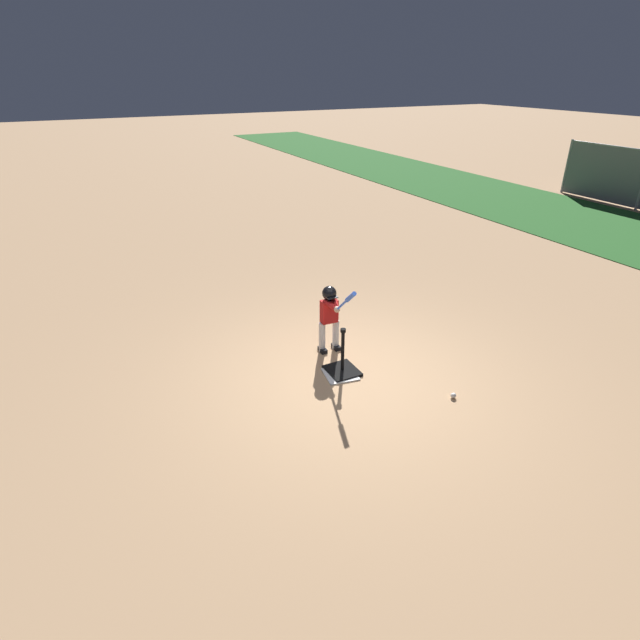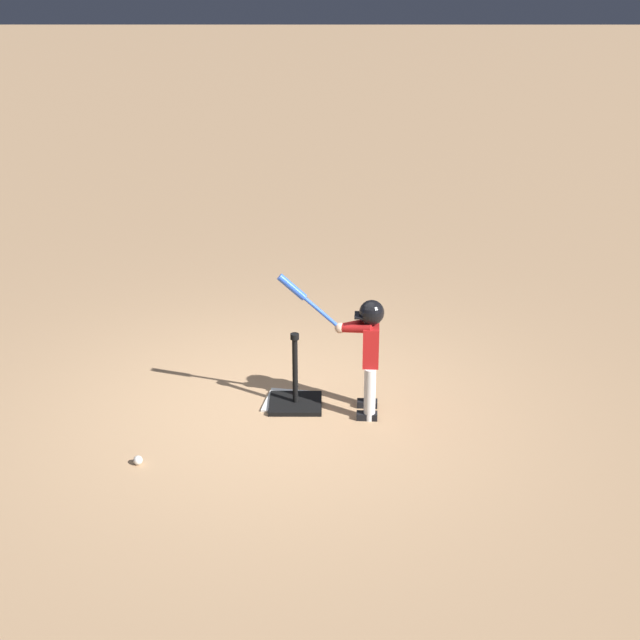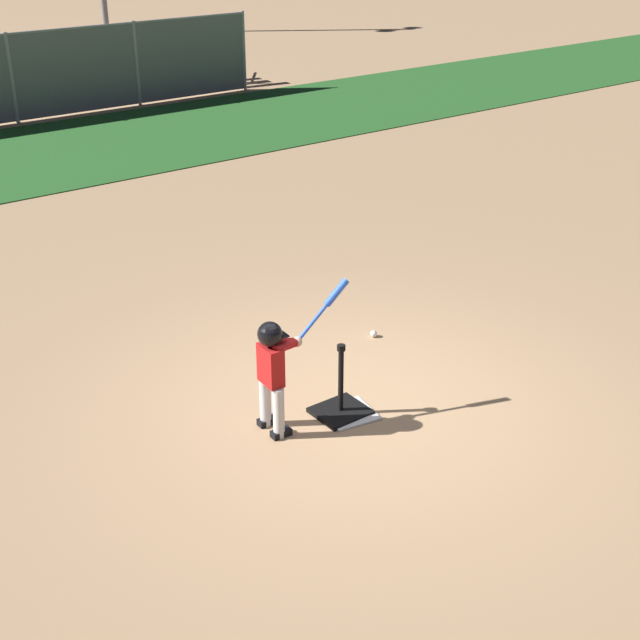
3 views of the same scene
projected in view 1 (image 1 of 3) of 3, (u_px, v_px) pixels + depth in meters
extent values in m
plane|color=tan|center=(352.00, 379.00, 6.96)|extent=(90.00, 90.00, 0.00)
cylinder|color=#9E9EA3|center=(567.00, 166.00, 17.07)|extent=(0.08, 0.08, 1.76)
cube|color=white|center=(340.00, 374.00, 7.05)|extent=(0.51, 0.51, 0.02)
cube|color=black|center=(342.00, 371.00, 7.11)|extent=(0.47, 0.42, 0.04)
cylinder|color=black|center=(343.00, 351.00, 6.97)|extent=(0.05, 0.05, 0.61)
cylinder|color=black|center=(343.00, 331.00, 6.82)|extent=(0.08, 0.08, 0.05)
cylinder|color=silver|center=(336.00, 334.00, 7.63)|extent=(0.11, 0.11, 0.48)
cube|color=black|center=(336.00, 347.00, 7.70)|extent=(0.18, 0.10, 0.06)
cylinder|color=silver|center=(322.00, 337.00, 7.54)|extent=(0.11, 0.11, 0.48)
cube|color=black|center=(323.00, 350.00, 7.62)|extent=(0.18, 0.10, 0.06)
cube|color=red|center=(329.00, 311.00, 7.40)|extent=(0.15, 0.26, 0.35)
sphere|color=#DBB293|center=(329.00, 294.00, 7.27)|extent=(0.18, 0.18, 0.18)
sphere|color=black|center=(329.00, 293.00, 7.26)|extent=(0.21, 0.21, 0.21)
cube|color=black|center=(332.00, 297.00, 7.20)|extent=(0.12, 0.16, 0.01)
cylinder|color=red|center=(336.00, 304.00, 7.23)|extent=(0.29, 0.17, 0.10)
cylinder|color=red|center=(331.00, 305.00, 7.20)|extent=(0.29, 0.14, 0.10)
sphere|color=#DBB293|center=(337.00, 309.00, 7.11)|extent=(0.09, 0.09, 0.09)
cylinder|color=blue|center=(345.00, 302.00, 6.81)|extent=(0.51, 0.06, 0.46)
cylinder|color=blue|center=(351.00, 297.00, 6.62)|extent=(0.25, 0.08, 0.23)
cylinder|color=black|center=(337.00, 310.00, 7.13)|extent=(0.05, 0.05, 0.05)
sphere|color=white|center=(453.00, 396.00, 6.54)|extent=(0.07, 0.07, 0.07)
cube|color=#93969E|center=(631.00, 178.00, 16.76)|extent=(3.34, 0.54, 0.04)
cube|color=#93969E|center=(635.00, 185.00, 16.96)|extent=(3.34, 0.60, 0.04)
cube|color=#93969E|center=(619.00, 171.00, 16.41)|extent=(3.34, 0.54, 0.04)
cube|color=#93969E|center=(623.00, 178.00, 16.61)|extent=(3.34, 0.60, 0.04)
cylinder|color=#93969E|center=(610.00, 180.00, 18.54)|extent=(0.06, 0.06, 0.31)
cylinder|color=#93969E|center=(579.00, 176.00, 17.87)|extent=(0.06, 0.06, 0.89)
cylinder|color=#93969E|center=(597.00, 170.00, 18.07)|extent=(0.21, 1.65, 0.62)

